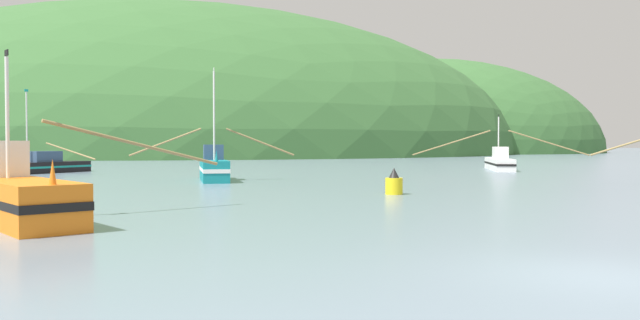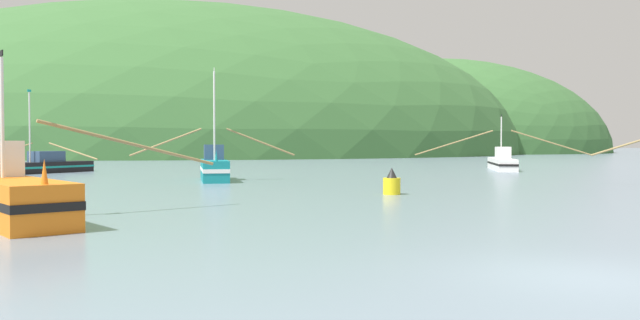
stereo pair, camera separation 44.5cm
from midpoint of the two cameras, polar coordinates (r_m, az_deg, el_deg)
ground_plane at (r=12.80m, az=23.15°, el=-9.75°), size 600.00×600.00×0.00m
hill_mid_right at (r=176.89m, az=10.05°, el=0.69°), size 94.80×75.84×51.01m
hill_far_right at (r=162.85m, az=-13.09°, el=0.60°), size 173.13×138.50×71.18m
fishing_boat_orange at (r=22.55m, az=-26.86°, el=-2.80°), size 13.28×8.61×5.48m
fishing_boat_teal at (r=42.25m, az=-9.92°, el=-0.71°), size 10.83×6.60×7.42m
fishing_boat_white at (r=61.11m, az=15.77°, el=-0.20°), size 15.21×9.90×5.22m
fishing_boat_black at (r=57.13m, az=-24.39°, el=-0.48°), size 10.35×8.79×6.88m
channel_buoy at (r=30.63m, az=6.32°, el=-2.15°), size 0.84×0.84×1.30m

